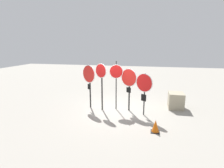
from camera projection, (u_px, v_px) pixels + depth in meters
name	position (u px, v px, depth m)	size (l,w,h in m)	color
ground_plane	(116.00, 110.00, 9.13)	(40.00, 40.00, 0.00)	gray
stop_sign_0	(89.00, 78.00, 9.19)	(0.82, 0.49, 2.32)	black
stop_sign_1	(101.00, 77.00, 8.81)	(0.66, 0.37, 2.44)	black
stop_sign_2	(116.00, 75.00, 8.89)	(0.70, 0.16, 2.54)	black
stop_sign_3	(129.00, 81.00, 8.76)	(0.82, 0.42, 2.20)	black
stop_sign_4	(144.00, 85.00, 8.16)	(0.77, 0.47, 2.06)	black
traffic_cone_0	(155.00, 126.00, 6.79)	(0.34, 0.34, 0.50)	black
storage_crate	(176.00, 101.00, 9.35)	(0.77, 0.86, 0.85)	#9E937A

